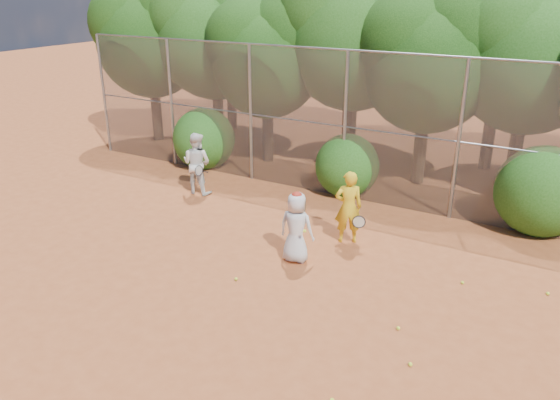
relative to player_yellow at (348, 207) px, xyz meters
The scene contains 23 objects.
ground 3.53m from the player_yellow, 94.54° to the right, with size 80.00×80.00×0.00m, color #974722.
fence_back 2.88m from the player_yellow, 98.55° to the left, with size 20.05×0.09×4.03m.
tree_0 11.19m from the player_yellow, 154.53° to the left, with size 4.38×3.81×6.00m.
tree_1 9.45m from the player_yellow, 144.57° to the left, with size 4.64×4.03×6.35m.
tree_2 7.02m from the player_yellow, 136.85° to the left, with size 3.99×3.47×5.47m.
tree_3 6.85m from the player_yellow, 112.12° to the left, with size 4.89×4.26×6.70m.
tree_4 5.64m from the player_yellow, 86.64° to the left, with size 4.19×3.64×5.73m.
tree_5 7.04m from the player_yellow, 63.66° to the left, with size 4.51×3.92×6.17m.
tree_9 11.61m from the player_yellow, 137.84° to the left, with size 4.83×4.20×6.62m.
tree_10 9.10m from the player_yellow, 112.77° to the left, with size 5.15×4.48×7.06m.
tree_11 8.15m from the player_yellow, 76.10° to the left, with size 4.64×4.03×6.35m.
bush_0 6.91m from the player_yellow, 155.26° to the left, with size 2.00×2.00×2.00m, color #1D4F13.
bush_1 3.16m from the player_yellow, 113.74° to the left, with size 1.80×1.80×1.80m, color #1D4F13.
bush_2 4.72m from the player_yellow, 37.77° to the left, with size 2.20×2.20×2.20m, color #1D4F13.
player_yellow is the anchor object (origin of this frame).
player_teen 1.53m from the player_yellow, 112.66° to the right, with size 0.80×0.56×1.59m.
player_white 5.01m from the player_yellow, behind, with size 0.91×0.76×1.76m.
ball_0 3.61m from the player_yellow, 52.07° to the right, with size 0.07×0.07×0.07m, color #C5DD28.
ball_1 4.39m from the player_yellow, ahead, with size 0.07×0.07×0.07m, color #C5DD28.
ball_2 5.36m from the player_yellow, 68.97° to the right, with size 0.07×0.07×0.07m, color #C5DD28.
ball_3 4.54m from the player_yellow, 53.85° to the right, with size 0.07×0.07×0.07m, color #C5DD28.
ball_4 3.14m from the player_yellow, 113.92° to the right, with size 0.07×0.07×0.07m, color #C5DD28.
ball_5 2.97m from the player_yellow, 12.93° to the right, with size 0.07×0.07×0.07m, color #C5DD28.
Camera 1 is at (4.59, -7.28, 5.63)m, focal length 35.00 mm.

